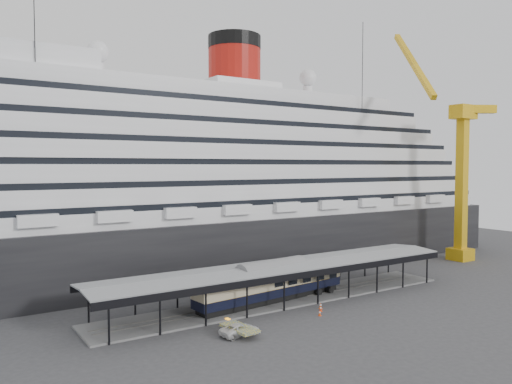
{
  "coord_description": "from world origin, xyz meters",
  "views": [
    {
      "loc": [
        -41.33,
        -51.34,
        19.07
      ],
      "look_at": [
        -2.7,
        8.0,
        15.36
      ],
      "focal_mm": 35.0,
      "sensor_mm": 36.0,
      "label": 1
    }
  ],
  "objects": [
    {
      "name": "ground",
      "position": [
        0.0,
        0.0,
        0.0
      ],
      "size": [
        200.0,
        200.0,
        0.0
      ],
      "primitive_type": "plane",
      "color": "#353538",
      "rests_on": "ground"
    },
    {
      "name": "cruise_ship",
      "position": [
        0.05,
        32.0,
        18.35
      ],
      "size": [
        130.0,
        30.0,
        43.9
      ],
      "color": "black",
      "rests_on": "ground"
    },
    {
      "name": "platform_canopy",
      "position": [
        0.0,
        5.0,
        2.36
      ],
      "size": [
        56.0,
        9.18,
        5.3
      ],
      "color": "slate",
      "rests_on": "ground"
    },
    {
      "name": "crane_yellow",
      "position": [
        47.06,
        10.54,
        19.96
      ],
      "size": [
        23.83,
        18.78,
        47.6
      ],
      "color": "gold",
      "rests_on": "ground"
    },
    {
      "name": "port_truck",
      "position": [
        -12.78,
        -4.08,
        0.66
      ],
      "size": [
        4.93,
        2.67,
        1.31
      ],
      "primitive_type": "imported",
      "rotation": [
        0.0,
        0.0,
        1.68
      ],
      "color": "silver",
      "rests_on": "ground"
    },
    {
      "name": "pullman_carriage",
      "position": [
        -1.96,
        5.0,
        2.91
      ],
      "size": [
        24.81,
        5.7,
        24.16
      ],
      "rotation": [
        0.0,
        0.0,
        0.1
      ],
      "color": "black",
      "rests_on": "ground"
    },
    {
      "name": "traffic_cone_left",
      "position": [
        -0.41,
        -3.37,
        0.37
      ],
      "size": [
        0.49,
        0.49,
        0.75
      ],
      "rotation": [
        0.0,
        0.0,
        -0.35
      ],
      "color": "#E6420C",
      "rests_on": "ground"
    },
    {
      "name": "traffic_cone_mid",
      "position": [
        0.92,
        -1.99,
        0.39
      ],
      "size": [
        0.52,
        0.52,
        0.78
      ],
      "rotation": [
        0.0,
        0.0,
        0.37
      ],
      "color": "#EC390D",
      "rests_on": "ground"
    },
    {
      "name": "traffic_cone_right",
      "position": [
        1.7,
        -1.03,
        0.42
      ],
      "size": [
        0.46,
        0.46,
        0.85
      ],
      "rotation": [
        0.0,
        0.0,
        0.05
      ],
      "color": "#F3530D",
      "rests_on": "ground"
    }
  ]
}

